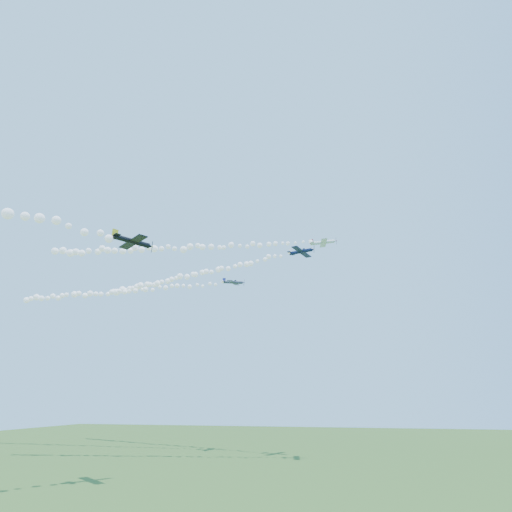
% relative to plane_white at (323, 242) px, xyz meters
% --- Properties ---
extents(ground, '(260.00, 260.00, 0.00)m').
position_rel_plane_white_xyz_m(ground, '(-22.11, 1.35, -50.38)').
color(ground, '#2E4B1C').
rests_on(ground, ground).
extents(plane_white, '(6.87, 7.26, 1.89)m').
position_rel_plane_white_xyz_m(plane_white, '(0.00, 0.00, 0.00)').
color(plane_white, silver).
extents(smoke_trail_white, '(68.22, 12.28, 2.91)m').
position_rel_plane_white_xyz_m(smoke_trail_white, '(-36.12, -5.37, -0.32)').
color(smoke_trail_white, white).
extents(plane_navy, '(7.84, 8.31, 2.59)m').
position_rel_plane_white_xyz_m(plane_navy, '(-6.36, 6.73, 0.38)').
color(plane_navy, '#0C1335').
extents(smoke_trail_navy, '(71.90, 29.77, 3.09)m').
position_rel_plane_white_xyz_m(smoke_trail_navy, '(-44.43, 21.55, 0.18)').
color(smoke_trail_navy, white).
extents(plane_grey, '(6.87, 7.21, 2.76)m').
position_rel_plane_white_xyz_m(plane_grey, '(-27.13, 13.03, -5.22)').
color(plane_grey, '#353B4E').
extents(smoke_trail_grey, '(70.82, 4.78, 3.12)m').
position_rel_plane_white_xyz_m(smoke_trail_grey, '(-64.59, 14.28, -5.60)').
color(smoke_trail_grey, white).
extents(plane_black, '(7.84, 7.40, 2.72)m').
position_rel_plane_white_xyz_m(plane_black, '(-31.75, -35.99, -10.16)').
color(plane_black, black).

